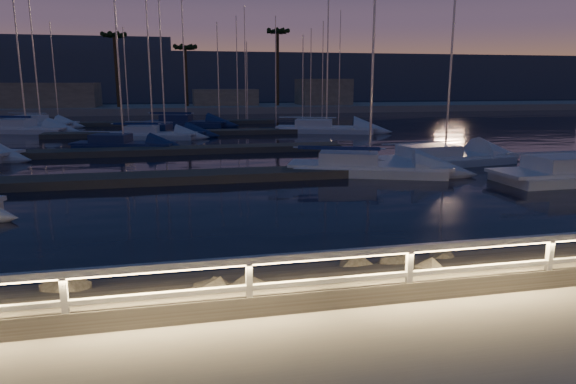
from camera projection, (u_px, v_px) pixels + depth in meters
name	position (u px, v px, depth m)	size (l,w,h in m)	color
ground	(192.00, 320.00, 8.80)	(400.00, 400.00, 0.00)	gray
harbor_water	(177.00, 149.00, 38.81)	(400.00, 440.00, 0.60)	black
guard_rail	(186.00, 277.00, 8.62)	(44.11, 0.12, 1.06)	white
floating_docks	(177.00, 140.00, 39.91)	(22.00, 36.00, 0.40)	#565047
far_shore	(173.00, 107.00, 79.40)	(160.00, 14.00, 5.20)	gray
palm_left	(114.00, 38.00, 73.71)	(3.00, 3.00, 11.20)	#463620
palm_center	(185.00, 50.00, 77.07)	(3.00, 3.00, 9.70)	#463620
palm_right	(278.00, 35.00, 78.60)	(3.00, 3.00, 12.20)	#463620
distant_hills	(84.00, 79.00, 130.74)	(230.00, 37.50, 18.00)	#3C475D
sailboat_c	(365.00, 166.00, 25.95)	(8.31, 5.02, 13.67)	silver
sailboat_f	(121.00, 144.00, 35.29)	(7.28, 4.10, 11.98)	navy
sailboat_g	(163.00, 132.00, 44.18)	(7.68, 4.70, 12.65)	navy
sailboat_h	(441.00, 157.00, 29.00)	(8.98, 3.93, 14.70)	silver
sailboat_j	(151.00, 134.00, 42.13)	(7.32, 3.47, 12.03)	silver
sailboat_k	(184.00, 122.00, 54.12)	(8.93, 4.99, 14.62)	navy
sailboat_l	(324.00, 128.00, 47.51)	(9.51, 5.63, 15.56)	silver
sailboat_m	(39.00, 123.00, 53.20)	(7.78, 4.70, 12.93)	silver
sailboat_n	(24.00, 128.00, 47.12)	(8.68, 5.20, 14.34)	silver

